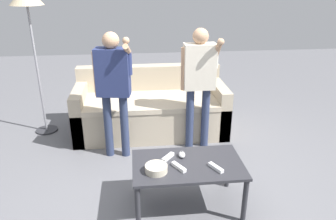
# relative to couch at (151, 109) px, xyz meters

# --- Properties ---
(ground_plane) EXTENTS (12.00, 12.00, 0.00)m
(ground_plane) POSITION_rel_couch_xyz_m (0.10, -1.33, -0.29)
(ground_plane) COLOR slate
(couch) EXTENTS (1.92, 0.87, 0.81)m
(couch) POSITION_rel_couch_xyz_m (0.00, 0.00, 0.00)
(couch) COLOR #B7A88E
(couch) RESTS_ON ground
(coffee_table) EXTENTS (0.95, 0.57, 0.44)m
(coffee_table) POSITION_rel_couch_xyz_m (0.23, -1.61, 0.09)
(coffee_table) COLOR #2D2D33
(coffee_table) RESTS_ON ground
(snack_bowl) EXTENTS (0.18, 0.18, 0.06)m
(snack_bowl) POSITION_rel_couch_xyz_m (-0.05, -1.70, 0.18)
(snack_bowl) COLOR beige
(snack_bowl) RESTS_ON coffee_table
(game_remote_nunchuk) EXTENTS (0.06, 0.09, 0.05)m
(game_remote_nunchuk) POSITION_rel_couch_xyz_m (0.19, -1.50, 0.17)
(game_remote_nunchuk) COLOR white
(game_remote_nunchuk) RESTS_ON coffee_table
(floor_lamp) EXTENTS (0.39, 0.39, 1.84)m
(floor_lamp) POSITION_rel_couch_xyz_m (-1.40, 0.11, 1.32)
(floor_lamp) COLOR #2D2D33
(floor_lamp) RESTS_ON ground
(player_right) EXTENTS (0.42, 0.31, 1.42)m
(player_right) POSITION_rel_couch_xyz_m (0.53, -0.52, 0.60)
(player_right) COLOR #2D3856
(player_right) RESTS_ON ground
(player_left) EXTENTS (0.42, 0.32, 1.41)m
(player_left) POSITION_rel_couch_xyz_m (-0.42, -0.63, 0.59)
(player_left) COLOR #2D3856
(player_left) RESTS_ON ground
(game_remote_wand_near) EXTENTS (0.13, 0.14, 0.03)m
(game_remote_wand_near) POSITION_rel_couch_xyz_m (0.07, -1.51, 0.16)
(game_remote_wand_near) COLOR white
(game_remote_wand_near) RESTS_ON coffee_table
(game_remote_wand_far) EXTENTS (0.11, 0.16, 0.03)m
(game_remote_wand_far) POSITION_rel_couch_xyz_m (0.45, -1.72, 0.16)
(game_remote_wand_far) COLOR white
(game_remote_wand_far) RESTS_ON coffee_table
(game_remote_wand_spare) EXTENTS (0.11, 0.16, 0.03)m
(game_remote_wand_spare) POSITION_rel_couch_xyz_m (0.14, -1.68, 0.16)
(game_remote_wand_spare) COLOR white
(game_remote_wand_spare) RESTS_ON coffee_table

